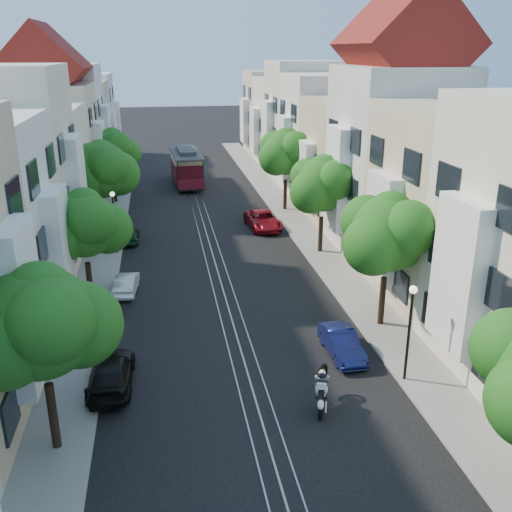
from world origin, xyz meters
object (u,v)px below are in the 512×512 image
tree_w_a (42,325)px  lamp_east (410,319)px  lamp_west (114,213)px  tree_w_c (101,171)px  cable_car (186,165)px  parked_car_e_mid (342,343)px  sportbike_rider (322,388)px  tree_e_c (324,186)px  tree_e_d (287,153)px  tree_w_b (85,226)px  parked_car_w_mid (126,284)px  parked_car_w_far (129,234)px  parked_car_w_near (111,373)px  parked_car_e_far (263,220)px  tree_e_b (389,235)px  tree_w_d (112,151)px

tree_w_a → lamp_east: (13.44, 2.02, -1.89)m
lamp_west → tree_w_c: bearing=105.8°
cable_car → parked_car_e_mid: bearing=-84.9°
sportbike_rider → cable_car: size_ratio=0.24×
tree_e_c → parked_car_e_mid: tree_e_c is taller
tree_e_d → tree_w_b: (-14.40, -17.00, -0.47)m
tree_w_a → parked_car_w_mid: bearing=82.6°
tree_w_b → sportbike_rider: bearing=-49.5°
lamp_east → parked_car_w_far: 23.78m
parked_car_w_near → parked_car_w_far: (0.00, 18.79, -0.04)m
tree_w_b → parked_car_e_mid: tree_w_b is taller
lamp_east → lamp_west: same height
tree_e_d → parked_car_e_far: (-2.86, -4.83, -4.21)m
lamp_east → sportbike_rider: size_ratio=1.95×
tree_e_d → parked_car_e_mid: tree_e_d is taller
tree_e_b → tree_w_a: 16.01m
parked_car_e_far → parked_car_w_near: bearing=-120.3°
parked_car_e_far → tree_w_d: bearing=135.3°
parked_car_e_mid → parked_car_w_near: bearing=-176.9°
tree_w_d → parked_car_w_near: bearing=-87.1°
tree_w_a → tree_e_d: bearing=63.6°
tree_e_c → lamp_west: size_ratio=1.57×
tree_e_d → sportbike_rider: tree_e_d is taller
tree_e_d → tree_w_b: bearing=-130.3°
parked_car_w_far → tree_e_b: bearing=130.4°
tree_e_d → parked_car_w_near: 28.70m
tree_w_d → lamp_east: (13.44, -31.98, -1.75)m
tree_e_b → tree_e_c: bearing=90.0°
parked_car_w_mid → lamp_east: bearing=141.2°
tree_w_d → sportbike_rider: (9.53, -33.17, -3.75)m
tree_w_b → cable_car: size_ratio=0.71×
cable_car → lamp_east: bearing=-82.6°
parked_car_e_mid → parked_car_w_near: size_ratio=0.83×
sportbike_rider → parked_car_w_near: bearing=177.7°
tree_e_c → tree_w_b: 15.60m
parked_car_w_mid → tree_e_d: bearing=-123.7°
tree_e_d → tree_e_b: bearing=-90.0°
lamp_west → parked_car_e_far: bearing=21.2°
tree_w_a → tree_e_c: bearing=51.3°
tree_w_d → cable_car: (6.64, 6.25, -2.62)m
tree_e_d → parked_car_w_near: size_ratio=1.61×
tree_w_b → tree_w_c: 11.02m
tree_e_c → tree_w_a: (-14.40, -18.00, 0.13)m
lamp_east → parked_car_e_far: lamp_east is taller
sportbike_rider → lamp_west: bearing=131.8°
tree_w_d → sportbike_rider: bearing=-74.0°
tree_e_b → parked_car_e_far: size_ratio=1.42×
lamp_west → parked_car_w_far: (0.70, 2.46, -2.27)m
tree_e_c → tree_w_c: 15.25m
tree_w_a → tree_w_d: (-0.00, 34.00, -0.13)m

